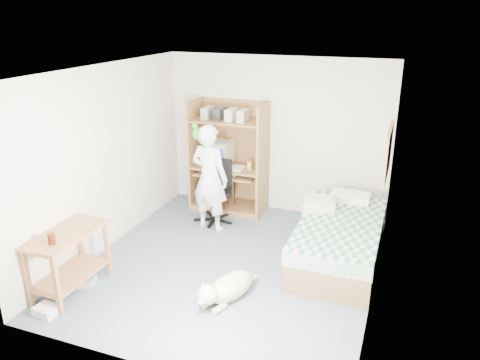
{
  "coord_description": "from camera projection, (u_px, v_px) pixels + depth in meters",
  "views": [
    {
      "loc": [
        2.0,
        -5.0,
        3.14
      ],
      "look_at": [
        -0.01,
        0.38,
        1.05
      ],
      "focal_mm": 35.0,
      "sensor_mm": 36.0,
      "label": 1
    }
  ],
  "objects": [
    {
      "name": "person",
      "position": [
        210.0,
        178.0,
        6.88
      ],
      "size": [
        0.65,
        0.48,
        1.62
      ],
      "primitive_type": "imported",
      "rotation": [
        0.0,
        0.0,
        2.97
      ],
      "color": "white",
      "rests_on": "floor"
    },
    {
      "name": "corkboard",
      "position": [
        388.0,
        154.0,
        5.85
      ],
      "size": [
        0.04,
        0.94,
        0.66
      ],
      "color": "olive",
      "rests_on": "wall_right"
    },
    {
      "name": "crt_monitor",
      "position": [
        219.0,
        152.0,
        7.63
      ],
      "size": [
        0.41,
        0.43,
        0.38
      ],
      "rotation": [
        0.0,
        0.0,
        -0.02
      ],
      "color": "beige",
      "rests_on": "computer_hutch"
    },
    {
      "name": "office_chair",
      "position": [
        216.0,
        200.0,
        7.32
      ],
      "size": [
        0.55,
        0.55,
        0.98
      ],
      "rotation": [
        0.0,
        0.0,
        -0.17
      ],
      "color": "black",
      "rests_on": "floor"
    },
    {
      "name": "pencil_cup",
      "position": [
        249.0,
        166.0,
        7.41
      ],
      "size": [
        0.08,
        0.08,
        0.12
      ],
      "primitive_type": "cylinder",
      "color": "gold",
      "rests_on": "computer_hutch"
    },
    {
      "name": "wall_left",
      "position": [
        106.0,
        159.0,
        6.3
      ],
      "size": [
        0.02,
        4.0,
        2.5
      ],
      "primitive_type": "cube",
      "color": "beige",
      "rests_on": "floor"
    },
    {
      "name": "printer_cart",
      "position": [
        318.0,
        222.0,
        6.52
      ],
      "size": [
        0.53,
        0.47,
        0.54
      ],
      "rotation": [
        0.0,
        0.0,
        0.26
      ],
      "color": "white",
      "rests_on": "floor"
    },
    {
      "name": "ceiling",
      "position": [
        229.0,
        70.0,
        5.28
      ],
      "size": [
        3.6,
        4.0,
        0.02
      ],
      "primitive_type": "cube",
      "color": "white",
      "rests_on": "wall_back"
    },
    {
      "name": "floor",
      "position": [
        231.0,
        264.0,
        6.13
      ],
      "size": [
        4.0,
        4.0,
        0.0
      ],
      "primitive_type": "plane",
      "color": "#495463",
      "rests_on": "ground"
    },
    {
      "name": "printer",
      "position": [
        319.0,
        204.0,
        6.42
      ],
      "size": [
        0.49,
        0.42,
        0.18
      ],
      "primitive_type": "cube",
      "rotation": [
        0.0,
        0.0,
        0.26
      ],
      "color": "#BCBBB6",
      "rests_on": "printer_cart"
    },
    {
      "name": "computer_hutch",
      "position": [
        230.0,
        161.0,
        7.61
      ],
      "size": [
        1.2,
        0.63,
        1.8
      ],
      "color": "brown",
      "rests_on": "floor"
    },
    {
      "name": "keyboard",
      "position": [
        223.0,
        173.0,
        7.54
      ],
      "size": [
        0.46,
        0.19,
        0.03
      ],
      "primitive_type": "cube",
      "rotation": [
        0.0,
        0.0,
        0.07
      ],
      "color": "beige",
      "rests_on": "computer_hutch"
    },
    {
      "name": "dog",
      "position": [
        227.0,
        288.0,
        5.33
      ],
      "size": [
        0.53,
        0.93,
        0.37
      ],
      "rotation": [
        0.0,
        0.0,
        -0.37
      ],
      "color": "tan",
      "rests_on": "floor"
    },
    {
      "name": "drink_glass",
      "position": [
        52.0,
        239.0,
        5.05
      ],
      "size": [
        0.08,
        0.08,
        0.12
      ],
      "primitive_type": "cylinder",
      "color": "#3B1309",
      "rests_on": "side_desk"
    },
    {
      "name": "floor_box_b",
      "position": [
        87.0,
        282.0,
        5.66
      ],
      "size": [
        0.24,
        0.26,
        0.08
      ],
      "primitive_type": "cube",
      "rotation": [
        0.0,
        0.0,
        0.29
      ],
      "color": "#A4A49F",
      "rests_on": "floor"
    },
    {
      "name": "wall_back",
      "position": [
        276.0,
        136.0,
        7.46
      ],
      "size": [
        3.6,
        0.02,
        2.5
      ],
      "primitive_type": "cube",
      "color": "beige",
      "rests_on": "floor"
    },
    {
      "name": "floor_box_a",
      "position": [
        47.0,
        310.0,
        5.11
      ],
      "size": [
        0.27,
        0.22,
        0.1
      ],
      "primitive_type": "cube",
      "rotation": [
        0.0,
        0.0,
        -0.1
      ],
      "color": "white",
      "rests_on": "floor"
    },
    {
      "name": "bed",
      "position": [
        340.0,
        240.0,
        6.15
      ],
      "size": [
        1.02,
        2.02,
        0.66
      ],
      "color": "brown",
      "rests_on": "floor"
    },
    {
      "name": "side_desk",
      "position": [
        68.0,
        253.0,
        5.42
      ],
      "size": [
        0.5,
        1.0,
        0.75
      ],
      "color": "brown",
      "rests_on": "floor"
    },
    {
      "name": "wall_right",
      "position": [
        383.0,
        194.0,
        5.11
      ],
      "size": [
        0.02,
        4.0,
        2.5
      ],
      "primitive_type": "cube",
      "color": "beige",
      "rests_on": "floor"
    },
    {
      "name": "parrot",
      "position": [
        196.0,
        132.0,
        6.73
      ],
      "size": [
        0.12,
        0.21,
        0.33
      ],
      "rotation": [
        0.0,
        0.0,
        -0.17
      ],
      "color": "#148D1C",
      "rests_on": "person"
    }
  ]
}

